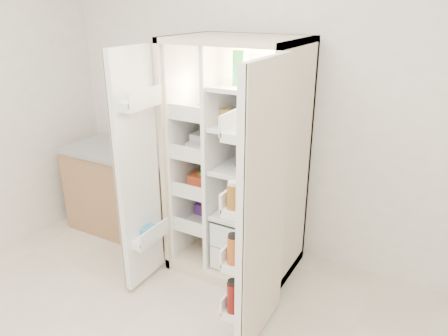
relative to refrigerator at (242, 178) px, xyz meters
The scene contains 5 objects.
wall_back 0.71m from the refrigerator, 68.23° to the left, with size 4.00×0.02×2.70m, color white.
refrigerator is the anchor object (origin of this frame).
freezer_door 0.81m from the refrigerator, 130.48° to the right, with size 0.15×0.40×1.72m.
fridge_door 0.85m from the refrigerator, 56.16° to the right, with size 0.17×0.58×1.72m.
kitchen_counter 1.21m from the refrigerator, behind, with size 1.09×0.58×0.79m.
Camera 1 is at (1.22, -1.06, 2.02)m, focal length 34.00 mm.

